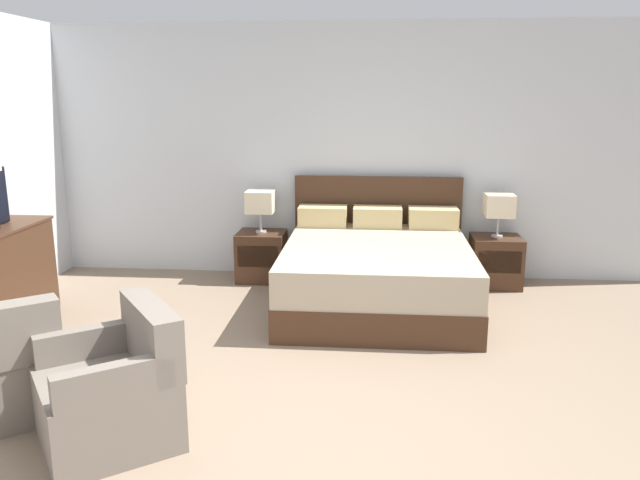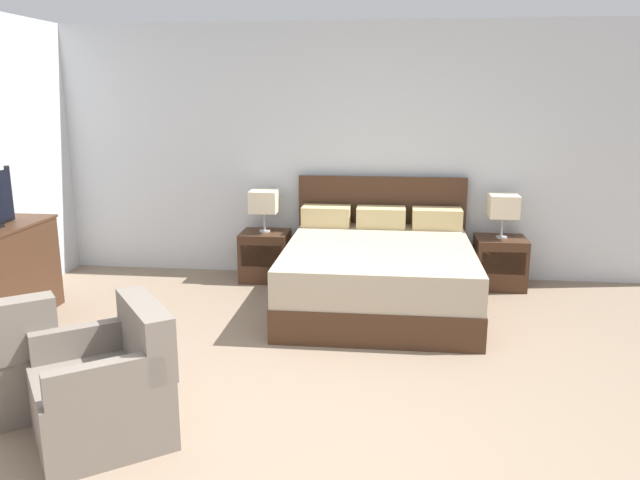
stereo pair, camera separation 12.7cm
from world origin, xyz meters
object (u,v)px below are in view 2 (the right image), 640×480
(nightstand_right, at_px, (500,262))
(armchair_companion, at_px, (108,390))
(nightstand_left, at_px, (265,256))
(table_lamp_left, at_px, (264,202))
(table_lamp_right, at_px, (503,206))
(bed, at_px, (379,272))

(nightstand_right, distance_m, armchair_companion, 4.09)
(nightstand_left, height_order, table_lamp_left, table_lamp_left)
(nightstand_right, bearing_deg, armchair_companion, -130.18)
(table_lamp_left, relative_size, table_lamp_right, 1.00)
(nightstand_left, xyz_separation_m, armchair_companion, (-0.26, -3.13, 0.03))
(bed, xyz_separation_m, nightstand_left, (-1.19, 0.69, -0.06))
(table_lamp_left, bearing_deg, nightstand_left, -90.00)
(table_lamp_left, xyz_separation_m, armchair_companion, (-0.26, -3.13, -0.53))
(table_lamp_left, height_order, armchair_companion, table_lamp_left)
(bed, height_order, nightstand_right, bed)
(table_lamp_left, relative_size, armchair_companion, 0.45)
(bed, xyz_separation_m, table_lamp_left, (-1.19, 0.69, 0.50))
(nightstand_right, relative_size, armchair_companion, 0.53)
(nightstand_left, xyz_separation_m, nightstand_right, (2.38, 0.00, 0.00))
(bed, relative_size, table_lamp_left, 4.56)
(nightstand_left, bearing_deg, nightstand_right, 0.00)
(armchair_companion, bearing_deg, nightstand_left, 85.23)
(table_lamp_left, height_order, table_lamp_right, same)
(bed, distance_m, nightstand_right, 1.38)
(table_lamp_right, bearing_deg, table_lamp_left, 180.00)
(nightstand_left, height_order, table_lamp_right, table_lamp_right)
(nightstand_right, height_order, table_lamp_left, table_lamp_left)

